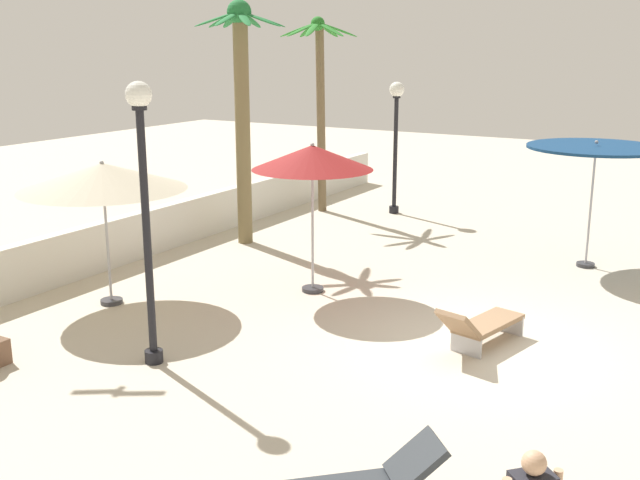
{
  "coord_description": "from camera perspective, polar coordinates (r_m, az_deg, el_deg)",
  "views": [
    {
      "loc": [
        -11.29,
        -3.59,
        4.78
      ],
      "look_at": [
        0.0,
        2.97,
        1.4
      ],
      "focal_mm": 42.7,
      "sensor_mm": 36.0,
      "label": 1
    }
  ],
  "objects": [
    {
      "name": "ground_plane",
      "position": [
        12.77,
        11.71,
        -7.78
      ],
      "size": [
        56.0,
        56.0,
        0.0
      ],
      "primitive_type": "plane",
      "color": "beige"
    },
    {
      "name": "lounge_chair_0",
      "position": [
        12.58,
        11.94,
        -6.24
      ],
      "size": [
        1.96,
        0.97,
        0.84
      ],
      "color": "#B7B7BC",
      "rests_on": "ground_plane"
    },
    {
      "name": "palm_tree_1",
      "position": [
        18.39,
        -5.88,
        10.54
      ],
      "size": [
        2.16,
        2.16,
        5.77
      ],
      "color": "brown",
      "rests_on": "ground_plane"
    },
    {
      "name": "patio_umbrella_2",
      "position": [
        14.43,
        -15.98,
        4.58
      ],
      "size": [
        3.05,
        3.05,
        2.73
      ],
      "color": "#333338",
      "rests_on": "ground_plane"
    },
    {
      "name": "patio_umbrella_0",
      "position": [
        17.32,
        19.96,
        6.29
      ],
      "size": [
        2.89,
        2.89,
        2.79
      ],
      "color": "#333338",
      "rests_on": "ground_plane"
    },
    {
      "name": "palm_tree_0",
      "position": [
        21.85,
        -0.02,
        11.2
      ],
      "size": [
        2.32,
        2.28,
        5.51
      ],
      "color": "brown",
      "rests_on": "ground_plane"
    },
    {
      "name": "patio_umbrella_1",
      "position": [
        14.56,
        -0.57,
        6.15
      ],
      "size": [
        2.34,
        2.34,
        2.96
      ],
      "color": "#333338",
      "rests_on": "ground_plane"
    },
    {
      "name": "lamp_post_3",
      "position": [
        21.86,
        5.71,
        8.51
      ],
      "size": [
        0.42,
        0.42,
        3.75
      ],
      "color": "black",
      "rests_on": "ground_plane"
    },
    {
      "name": "boundary_wall",
      "position": [
        17.07,
        -16.23,
        -0.5
      ],
      "size": [
        25.2,
        0.3,
        1.06
      ],
      "primitive_type": "cube",
      "color": "silver",
      "rests_on": "ground_plane"
    },
    {
      "name": "lamp_post_0",
      "position": [
        11.4,
        -13.03,
        3.5
      ],
      "size": [
        0.38,
        0.38,
        4.27
      ],
      "color": "black",
      "rests_on": "ground_plane"
    }
  ]
}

